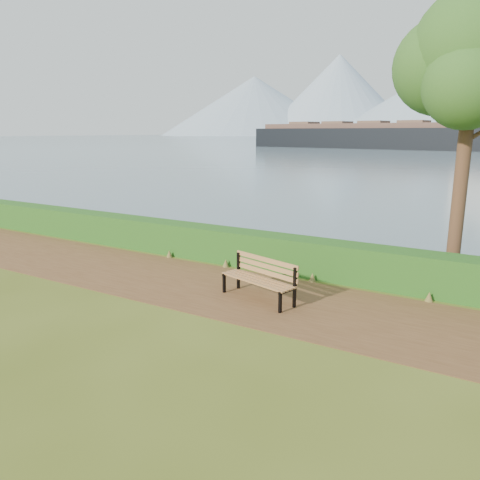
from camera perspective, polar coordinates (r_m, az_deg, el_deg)
The scene contains 6 objects.
ground at distance 11.50m, azimuth -2.56°, elevation -6.59°, with size 140.00×140.00×0.00m, color #485518.
path at distance 11.73m, azimuth -1.76°, elevation -6.14°, with size 40.00×3.40×0.01m, color #56361D.
hedge at distance 13.50m, azimuth 3.45°, elevation -1.38°, with size 32.00×0.85×1.00m, color #1C4A15.
bench at distance 11.00m, azimuth 2.56°, elevation -4.41°, with size 2.04×1.08×0.98m.
tree at distance 13.54m, azimuth 26.59°, elevation 19.36°, with size 3.94×3.33×7.61m.
cargo_ship at distance 112.57m, azimuth 18.04°, elevation 11.98°, with size 64.49×18.27×19.35m.
Camera 1 is at (5.94, -9.05, 3.87)m, focal length 35.00 mm.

